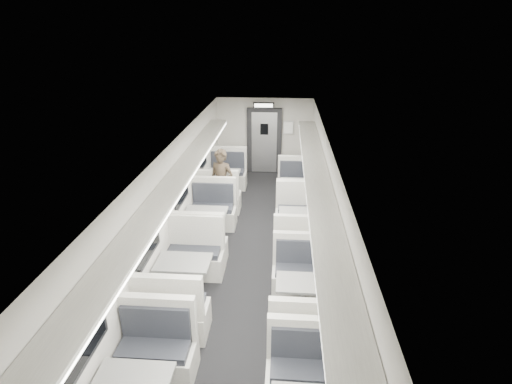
% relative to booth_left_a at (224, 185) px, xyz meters
% --- Properties ---
extents(room, '(3.24, 12.24, 2.64)m').
position_rel_booth_left_a_xyz_m(room, '(1.00, -3.71, 0.80)').
color(room, black).
rests_on(room, ground).
extents(booth_left_a, '(1.10, 2.23, 1.19)m').
position_rel_booth_left_a_xyz_m(booth_left_a, '(0.00, 0.00, 0.00)').
color(booth_left_a, silver).
rests_on(booth_left_a, room).
extents(booth_left_b, '(1.09, 2.21, 1.18)m').
position_rel_booth_left_a_xyz_m(booth_left_b, '(0.00, -2.50, -0.00)').
color(booth_left_b, silver).
rests_on(booth_left_b, room).
extents(booth_left_c, '(1.10, 2.24, 1.20)m').
position_rel_booth_left_a_xyz_m(booth_left_c, '(0.00, -4.48, 0.00)').
color(booth_left_c, silver).
rests_on(booth_left_c, room).
extents(booth_right_a, '(1.03, 2.09, 1.12)m').
position_rel_booth_left_a_xyz_m(booth_right_a, '(2.00, -0.47, -0.02)').
color(booth_right_a, silver).
rests_on(booth_right_a, room).
extents(booth_right_b, '(1.02, 2.08, 1.11)m').
position_rel_booth_left_a_xyz_m(booth_right_b, '(2.00, -2.29, -0.03)').
color(booth_right_b, silver).
rests_on(booth_right_b, room).
extents(booth_right_c, '(1.00, 2.03, 1.09)m').
position_rel_booth_left_a_xyz_m(booth_right_c, '(2.00, -4.82, -0.04)').
color(booth_right_c, silver).
rests_on(booth_right_c, room).
extents(passenger, '(0.74, 0.60, 1.75)m').
position_rel_booth_left_a_xyz_m(passenger, '(0.14, -1.16, 0.48)').
color(passenger, black).
rests_on(passenger, room).
extents(window_a, '(0.02, 1.18, 0.84)m').
position_rel_booth_left_a_xyz_m(window_a, '(-0.49, -0.31, 0.95)').
color(window_a, black).
rests_on(window_a, room).
extents(window_b, '(0.02, 1.18, 0.84)m').
position_rel_booth_left_a_xyz_m(window_b, '(-0.49, -2.51, 0.95)').
color(window_b, black).
rests_on(window_b, room).
extents(window_c, '(0.02, 1.18, 0.84)m').
position_rel_booth_left_a_xyz_m(window_c, '(-0.49, -4.71, 0.95)').
color(window_c, black).
rests_on(window_c, room).
extents(window_d, '(0.02, 1.18, 0.84)m').
position_rel_booth_left_a_xyz_m(window_d, '(-0.49, -6.91, 0.95)').
color(window_d, black).
rests_on(window_d, room).
extents(luggage_rack_left, '(0.46, 10.40, 0.09)m').
position_rel_booth_left_a_xyz_m(luggage_rack_left, '(-0.24, -4.01, 1.52)').
color(luggage_rack_left, silver).
rests_on(luggage_rack_left, room).
extents(luggage_rack_right, '(0.46, 10.40, 0.09)m').
position_rel_booth_left_a_xyz_m(luggage_rack_right, '(2.24, -4.01, 1.52)').
color(luggage_rack_right, silver).
rests_on(luggage_rack_right, room).
extents(vestibule_door, '(1.10, 0.13, 2.10)m').
position_rel_booth_left_a_xyz_m(vestibule_door, '(1.00, 2.22, 0.64)').
color(vestibule_door, black).
rests_on(vestibule_door, room).
extents(exit_sign, '(0.62, 0.12, 0.16)m').
position_rel_booth_left_a_xyz_m(exit_sign, '(1.00, 1.73, 1.88)').
color(exit_sign, black).
rests_on(exit_sign, room).
extents(wall_notice, '(0.32, 0.02, 0.40)m').
position_rel_booth_left_a_xyz_m(wall_notice, '(1.75, 2.21, 1.10)').
color(wall_notice, white).
rests_on(wall_notice, room).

